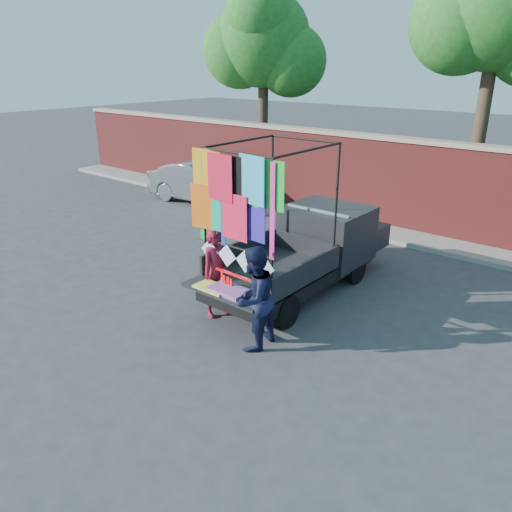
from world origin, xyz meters
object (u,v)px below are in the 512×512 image
Objects in this scene: woman at (217,273)px; man at (254,299)px; pickup_truck at (313,248)px; sedan at (206,183)px.

man is at bearing -97.78° from woman.
pickup_truck is 2.91× the size of woman.
pickup_truck is 1.20× the size of sedan.
pickup_truck is at bearing -121.98° from sedan.
pickup_truck is 2.48m from woman.
pickup_truck is 2.79× the size of man.
sedan is 2.42× the size of woman.
man reaches higher than sedan.
sedan is at bearing 58.48° from woman.
man reaches higher than woman.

